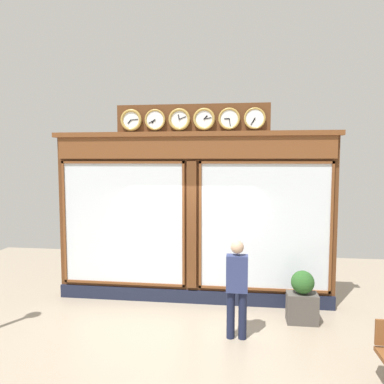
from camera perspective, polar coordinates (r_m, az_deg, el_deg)
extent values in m
plane|color=gray|center=(5.81, -3.95, -26.54)|extent=(14.00, 14.00, 0.00)
cube|color=#5B3319|center=(7.98, 0.14, -4.30)|extent=(5.85, 0.30, 3.51)
cube|color=#191E33|center=(8.23, -0.02, -15.67)|extent=(5.85, 0.08, 0.28)
cube|color=brown|center=(7.69, -0.04, 6.79)|extent=(5.73, 0.08, 0.45)
cube|color=brown|center=(7.72, -0.02, 8.83)|extent=(5.97, 0.20, 0.10)
cube|color=silver|center=(7.78, 10.96, -5.19)|extent=(2.58, 0.02, 2.56)
cube|color=brown|center=(7.64, 11.13, 4.46)|extent=(2.68, 0.04, 0.05)
cube|color=brown|center=(8.09, 10.82, -14.36)|extent=(2.68, 0.04, 0.05)
cube|color=brown|center=(7.95, 20.49, -5.20)|extent=(0.05, 0.04, 2.66)
cube|color=brown|center=(7.79, 1.25, -5.10)|extent=(0.05, 0.04, 2.66)
cube|color=silver|center=(8.15, -10.48, -4.73)|extent=(2.58, 0.02, 2.56)
cube|color=brown|center=(8.02, -10.67, 4.48)|extent=(2.68, 0.04, 0.05)
cube|color=brown|center=(8.45, -10.38, -13.51)|extent=(2.68, 0.04, 0.05)
cube|color=brown|center=(8.62, -18.88, -4.38)|extent=(0.05, 0.04, 2.66)
cube|color=brown|center=(7.83, -1.31, -5.04)|extent=(0.05, 0.04, 2.66)
cube|color=#5B3319|center=(7.81, -0.03, -5.06)|extent=(0.20, 0.10, 2.66)
cube|color=#5B3319|center=(7.79, 0.02, 10.98)|extent=(3.16, 0.06, 0.63)
cylinder|color=white|center=(7.65, 9.55, 11.02)|extent=(0.36, 0.02, 0.36)
torus|color=#B79347|center=(7.65, 9.55, 11.02)|extent=(0.43, 0.04, 0.43)
cube|color=black|center=(7.63, 9.37, 10.72)|extent=(0.06, 0.01, 0.09)
cube|color=black|center=(7.63, 9.26, 10.55)|extent=(0.09, 0.01, 0.14)
sphere|color=black|center=(7.63, 9.56, 11.03)|extent=(0.02, 0.02, 0.02)
cylinder|color=white|center=(7.65, 5.69, 11.06)|extent=(0.36, 0.02, 0.36)
torus|color=#B79347|center=(7.64, 5.69, 11.07)|extent=(0.44, 0.05, 0.44)
cube|color=black|center=(7.64, 5.32, 11.07)|extent=(0.10, 0.01, 0.02)
cube|color=black|center=(7.63, 5.78, 10.52)|extent=(0.04, 0.01, 0.15)
sphere|color=black|center=(7.63, 5.69, 11.08)|extent=(0.02, 0.02, 0.02)
cylinder|color=white|center=(7.68, 1.85, 11.06)|extent=(0.36, 0.02, 0.36)
torus|color=#B79347|center=(7.68, 1.84, 11.06)|extent=(0.45, 0.06, 0.45)
cube|color=black|center=(7.67, 2.09, 11.33)|extent=(0.08, 0.01, 0.08)
cube|color=black|center=(7.66, 2.40, 11.17)|extent=(0.15, 0.01, 0.04)
sphere|color=black|center=(7.66, 1.83, 11.07)|extent=(0.02, 0.02, 0.02)
cylinder|color=white|center=(7.75, -1.95, 11.01)|extent=(0.36, 0.02, 0.36)
torus|color=#B79347|center=(7.74, -1.95, 11.01)|extent=(0.45, 0.06, 0.45)
cube|color=black|center=(7.74, -2.03, 11.37)|extent=(0.04, 0.01, 0.10)
cube|color=black|center=(7.72, -1.44, 11.24)|extent=(0.15, 0.01, 0.07)
sphere|color=black|center=(7.73, -1.97, 11.02)|extent=(0.02, 0.02, 0.02)
cylinder|color=white|center=(7.84, -5.66, 10.91)|extent=(0.36, 0.02, 0.36)
torus|color=#B79347|center=(7.84, -5.67, 10.91)|extent=(0.43, 0.04, 0.43)
cube|color=black|center=(7.83, -5.93, 10.65)|extent=(0.08, 0.01, 0.08)
cube|color=black|center=(7.84, -6.17, 10.64)|extent=(0.14, 0.01, 0.08)
sphere|color=black|center=(7.83, -5.69, 10.92)|extent=(0.02, 0.02, 0.02)
cylinder|color=white|center=(7.97, -9.27, 10.77)|extent=(0.36, 0.02, 0.36)
torus|color=#B79347|center=(7.97, -9.28, 10.78)|extent=(0.45, 0.06, 0.45)
cube|color=black|center=(7.96, -9.53, 10.52)|extent=(0.08, 0.01, 0.08)
cube|color=black|center=(7.94, -8.77, 10.86)|extent=(0.15, 0.01, 0.03)
sphere|color=black|center=(7.95, -9.31, 10.79)|extent=(0.02, 0.02, 0.02)
cylinder|color=#191E38|center=(6.72, 5.92, -18.09)|extent=(0.14, 0.14, 0.82)
cylinder|color=#191E38|center=(6.72, 7.71, -18.12)|extent=(0.14, 0.14, 0.82)
cube|color=navy|center=(6.47, 6.88, -12.23)|extent=(0.36, 0.22, 0.62)
sphere|color=tan|center=(6.35, 6.92, -8.34)|extent=(0.22, 0.22, 0.22)
cube|color=#4C4742|center=(7.58, 16.42, -16.60)|extent=(0.56, 0.36, 0.56)
sphere|color=#285623|center=(7.41, 16.52, -13.05)|extent=(0.43, 0.43, 0.43)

